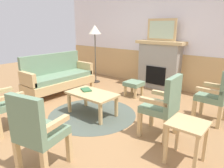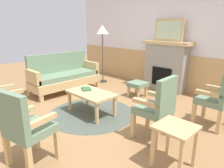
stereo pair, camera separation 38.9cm
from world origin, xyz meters
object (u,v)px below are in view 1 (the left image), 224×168
coffee_table (92,96)px  side_table (187,131)px  book_on_table (86,90)px  armchair_front_center (0,100)px  couch (58,77)px  armchair_near_fireplace (217,93)px  fireplace (159,65)px  armchair_front_left (37,129)px  armchair_by_window_left (164,104)px  footstool (134,85)px  floor_lamp_by_couch (95,33)px  framed_picture (162,30)px

coffee_table → side_table: side_table is taller
book_on_table → armchair_front_center: 1.50m
couch → coffee_table: (1.63, -0.42, -0.01)m
book_on_table → armchair_near_fireplace: 2.38m
fireplace → side_table: fireplace is taller
armchair_front_left → armchair_front_center: 1.33m
armchair_by_window_left → side_table: 0.66m
book_on_table → armchair_near_fireplace: armchair_near_fireplace is taller
footstool → side_table: size_ratio=0.73×
armchair_front_center → footstool: bearing=76.6°
coffee_table → book_on_table: 0.21m
armchair_by_window_left → floor_lamp_by_couch: floor_lamp_by_couch is taller
armchair_front_left → floor_lamp_by_couch: 4.06m
footstool → armchair_near_fireplace: size_ratio=0.41×
fireplace → side_table: (1.77, -2.70, -0.22)m
armchair_front_center → side_table: bearing=23.1°
side_table → armchair_front_left: bearing=-135.6°
side_table → framed_picture: bearing=123.3°
armchair_front_left → side_table: size_ratio=1.78×
framed_picture → armchair_by_window_left: size_ratio=0.82×
book_on_table → side_table: 2.14m
framed_picture → armchair_by_window_left: framed_picture is taller
framed_picture → armchair_front_left: framed_picture is taller
coffee_table → floor_lamp_by_couch: bearing=132.4°
armchair_front_center → couch: bearing=118.1°
side_table → armchair_front_center: bearing=-156.9°
couch → floor_lamp_by_couch: 1.68m
armchair_by_window_left → armchair_front_center: size_ratio=1.00×
couch → footstool: 1.92m
framed_picture → side_table: 3.42m
coffee_table → book_on_table: (-0.20, 0.04, 0.07)m
armchair_by_window_left → armchair_front_center: (-2.07, -1.51, 0.00)m
fireplace → armchair_by_window_left: bearing=-61.2°
armchair_by_window_left → side_table: size_ratio=1.78×
armchair_front_center → armchair_front_left: bearing=-6.1°
armchair_front_center → fireplace: bearing=77.9°
framed_picture → book_on_table: bearing=-98.3°
footstool → floor_lamp_by_couch: floor_lamp_by_couch is taller
coffee_table → side_table: (1.92, -0.28, 0.05)m
book_on_table → footstool: bearing=81.8°
framed_picture → armchair_by_window_left: bearing=-61.2°
book_on_table → armchair_front_center: armchair_front_center is taller
armchair_near_fireplace → armchair_front_left: 2.96m
couch → footstool: (1.63, 1.01, -0.11)m
side_table → floor_lamp_by_couch: (-3.51, 2.02, 1.02)m
book_on_table → armchair_front_left: size_ratio=0.24×
couch → armchair_front_left: size_ratio=1.84×
couch → armchair_front_left: same height
fireplace → book_on_table: fireplace is taller
couch → side_table: couch is taller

